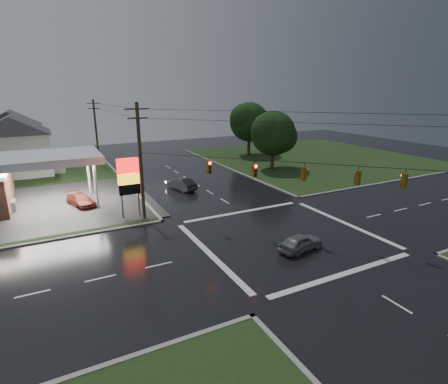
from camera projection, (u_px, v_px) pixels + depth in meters
name	position (u px, v px, depth m)	size (l,w,h in m)	color
ground	(284.00, 236.00, 29.81)	(120.00, 120.00, 0.00)	black
grass_ne	(314.00, 158.00, 63.36)	(36.00, 36.00, 0.08)	black
pylon_sign	(129.00, 178.00, 33.02)	(2.00, 0.35, 6.00)	#59595E
utility_pole_nw	(141.00, 161.00, 32.12)	(2.20, 0.32, 11.00)	#382619
utility_pole_n	(96.00, 131.00, 56.49)	(2.20, 0.32, 10.50)	#382619
traffic_signals	(288.00, 162.00, 27.96)	(26.87, 26.87, 1.47)	black
house_near	(15.00, 145.00, 50.07)	(11.05, 8.48, 8.60)	silver
house_far	(12.00, 135.00, 59.86)	(11.05, 8.48, 8.60)	silver
tree_ne_near	(274.00, 133.00, 53.18)	(7.99, 6.80, 8.98)	black
tree_ne_far	(250.00, 122.00, 64.55)	(8.46, 7.20, 9.80)	black
car_north	(181.00, 184.00, 43.40)	(1.58, 4.52, 1.49)	#202328
car_crossing	(301.00, 242.00, 27.13)	(1.56, 3.88, 1.32)	slate
car_pump	(81.00, 200.00, 37.38)	(1.84, 4.52, 1.31)	maroon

